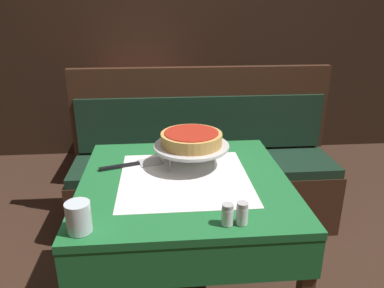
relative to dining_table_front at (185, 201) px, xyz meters
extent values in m
cube|color=#1E6B33|center=(0.00, 0.00, 0.09)|extent=(0.88, 0.88, 0.03)
cube|color=white|center=(0.00, 0.00, 0.11)|extent=(0.54, 0.54, 0.00)
cube|color=#1E6B33|center=(0.00, 0.00, 0.00)|extent=(0.87, 0.87, 0.16)
cube|color=#4C331E|center=(-0.40, 0.40, -0.28)|extent=(0.05, 0.05, 0.72)
cube|color=#4C331E|center=(0.40, 0.40, -0.28)|extent=(0.05, 0.05, 0.72)
cube|color=red|center=(-0.26, 1.76, 0.09)|extent=(0.76, 0.76, 0.03)
cube|color=white|center=(-0.26, 1.76, 0.11)|extent=(0.47, 0.47, 0.00)
cube|color=red|center=(-0.26, 1.76, 0.02)|extent=(0.75, 0.75, 0.11)
cube|color=#4C331E|center=(-0.60, 1.42, -0.28)|extent=(0.05, 0.05, 0.72)
cube|color=#4C331E|center=(0.08, 1.42, -0.28)|extent=(0.05, 0.05, 0.72)
cube|color=#4C331E|center=(-0.60, 2.10, -0.28)|extent=(0.05, 0.05, 0.72)
cube|color=#4C331E|center=(0.08, 2.10, -0.28)|extent=(0.05, 0.05, 0.72)
cube|color=#3D2316|center=(0.18, 0.82, -0.43)|extent=(1.74, 0.47, 0.41)
cube|color=#193323|center=(0.18, 0.82, -0.20)|extent=(1.71, 0.46, 0.06)
cube|color=#3D2316|center=(0.18, 1.02, 0.12)|extent=(1.74, 0.06, 0.58)
cube|color=#193323|center=(0.18, 0.98, 0.04)|extent=(1.67, 0.02, 0.37)
cube|color=black|center=(0.00, 2.22, 0.56)|extent=(6.00, 0.04, 2.40)
cylinder|color=#ADADB2|center=(0.04, 0.25, 0.15)|extent=(0.01, 0.01, 0.08)
cylinder|color=#ADADB2|center=(-0.06, 0.08, 0.15)|extent=(0.01, 0.01, 0.08)
cylinder|color=#ADADB2|center=(0.14, 0.08, 0.15)|extent=(0.01, 0.01, 0.08)
cylinder|color=#ADADB2|center=(0.04, 0.13, 0.19)|extent=(0.23, 0.23, 0.01)
cylinder|color=silver|center=(0.04, 0.13, 0.20)|extent=(0.33, 0.33, 0.01)
cylinder|color=silver|center=(0.04, 0.13, 0.20)|extent=(0.34, 0.34, 0.01)
cylinder|color=tan|center=(0.04, 0.13, 0.24)|extent=(0.27, 0.27, 0.06)
cylinder|color=#B22819|center=(0.04, 0.13, 0.27)|extent=(0.24, 0.24, 0.01)
cube|color=#BCBCC1|center=(-0.15, 0.18, 0.11)|extent=(0.13, 0.12, 0.00)
cube|color=black|center=(-0.29, 0.14, 0.12)|extent=(0.18, 0.07, 0.01)
cylinder|color=silver|center=(-0.37, -0.36, 0.16)|extent=(0.08, 0.08, 0.10)
cylinder|color=silver|center=(0.12, -0.36, 0.14)|extent=(0.04, 0.04, 0.06)
cylinder|color=#B7B7BC|center=(0.12, -0.36, 0.18)|extent=(0.04, 0.04, 0.02)
cylinder|color=silver|center=(0.17, -0.36, 0.14)|extent=(0.04, 0.04, 0.06)
cylinder|color=#B7B7BC|center=(0.17, -0.36, 0.18)|extent=(0.04, 0.04, 0.02)
cube|color=black|center=(-0.29, 1.83, 0.12)|extent=(0.12, 0.12, 0.03)
cylinder|color=black|center=(-0.29, 1.83, 0.19)|extent=(0.01, 0.01, 0.11)
cylinder|color=#99194C|center=(-0.29, 1.86, 0.18)|extent=(0.04, 0.04, 0.09)
cylinder|color=red|center=(-0.29, 1.80, 0.18)|extent=(0.04, 0.04, 0.09)
camera|label=1|loc=(-0.09, -1.43, 0.81)|focal=35.00mm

